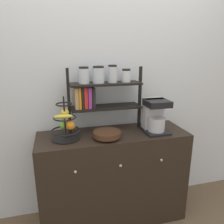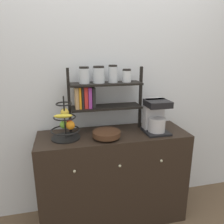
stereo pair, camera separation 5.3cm
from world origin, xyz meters
name	(u,v)px [view 2 (the right image)]	position (x,y,z in m)	size (l,w,h in m)	color
wall_back	(107,85)	(0.00, 0.50, 1.30)	(7.00, 0.05, 2.60)	silver
sideboard	(113,177)	(0.00, 0.23, 0.45)	(1.36, 0.47, 0.90)	black
coffee_maker	(155,116)	(0.39, 0.20, 1.05)	(0.22, 0.25, 0.30)	black
fruit_stand	(66,124)	(-0.41, 0.23, 1.02)	(0.25, 0.25, 0.37)	black
wooden_bowl	(107,134)	(-0.08, 0.14, 0.93)	(0.24, 0.24, 0.06)	#422819
shelf_hutch	(99,89)	(-0.10, 0.34, 1.29)	(0.69, 0.20, 0.60)	black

